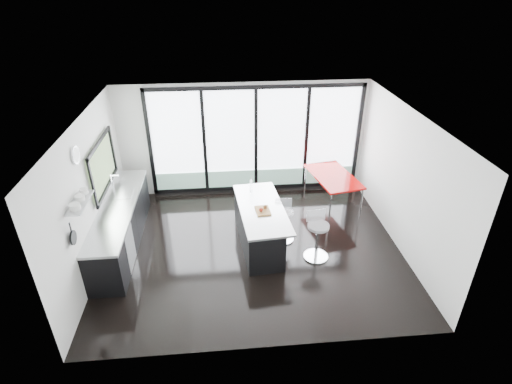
{
  "coord_description": "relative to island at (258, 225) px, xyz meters",
  "views": [
    {
      "loc": [
        -0.55,
        -6.62,
        5.05
      ],
      "look_at": [
        0.1,
        0.3,
        1.15
      ],
      "focal_mm": 28.0,
      "sensor_mm": 36.0,
      "label": 1
    }
  ],
  "objects": [
    {
      "name": "wall_left",
      "position": [
        -3.1,
        0.1,
        1.13
      ],
      "size": [
        0.26,
        5.0,
        2.8
      ],
      "color": "silver",
      "rests_on": "ground"
    },
    {
      "name": "counter_cabinets",
      "position": [
        -2.8,
        0.23,
        0.03
      ],
      "size": [
        0.69,
        3.24,
        1.36
      ],
      "color": "black",
      "rests_on": "floor"
    },
    {
      "name": "bar_stool_near",
      "position": [
        1.1,
        -0.59,
        -0.05
      ],
      "size": [
        0.55,
        0.55,
        0.78
      ],
      "primitive_type": "cylinder",
      "rotation": [
        0.0,
        0.0,
        0.13
      ],
      "color": "silver",
      "rests_on": "floor"
    },
    {
      "name": "ceiling",
      "position": [
        -0.13,
        -0.17,
        2.36
      ],
      "size": [
        6.0,
        5.0,
        0.0
      ],
      "primitive_type": "cube",
      "color": "white",
      "rests_on": "wall_back"
    },
    {
      "name": "island",
      "position": [
        0.0,
        0.0,
        0.0
      ],
      "size": [
        1.06,
        2.17,
        1.11
      ],
      "color": "black",
      "rests_on": "floor"
    },
    {
      "name": "floor",
      "position": [
        -0.13,
        -0.17,
        -0.44
      ],
      "size": [
        6.0,
        5.0,
        0.0
      ],
      "primitive_type": "cube",
      "color": "black",
      "rests_on": "ground"
    },
    {
      "name": "red_table",
      "position": [
        1.9,
        1.33,
        -0.03
      ],
      "size": [
        1.15,
        1.67,
        0.82
      ],
      "primitive_type": "cube",
      "rotation": [
        0.0,
        0.0,
        0.19
      ],
      "color": "#9A0706",
      "rests_on": "floor"
    },
    {
      "name": "bar_stool_far",
      "position": [
        0.55,
        0.06,
        -0.08
      ],
      "size": [
        0.46,
        0.46,
        0.71
      ],
      "primitive_type": "cylinder",
      "rotation": [
        0.0,
        0.0,
        -0.03
      ],
      "color": "silver",
      "rests_on": "floor"
    },
    {
      "name": "wall_right",
      "position": [
        2.87,
        -0.17,
        0.96
      ],
      "size": [
        0.0,
        5.0,
        2.8
      ],
      "primitive_type": "cube",
      "color": "silver",
      "rests_on": "ground"
    },
    {
      "name": "wall_back",
      "position": [
        0.14,
        2.3,
        0.84
      ],
      "size": [
        6.0,
        0.09,
        2.8
      ],
      "color": "silver",
      "rests_on": "ground"
    },
    {
      "name": "wall_front",
      "position": [
        -0.13,
        -2.67,
        0.96
      ],
      "size": [
        6.0,
        0.0,
        2.8
      ],
      "primitive_type": "cube",
      "color": "silver",
      "rests_on": "ground"
    }
  ]
}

